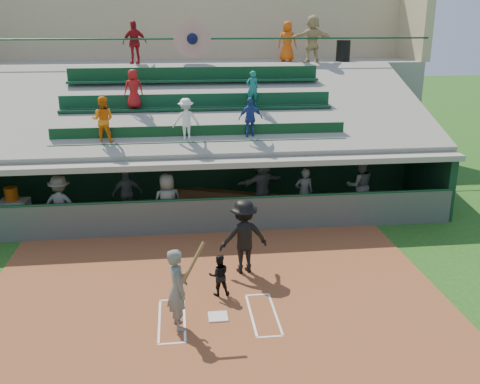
{
  "coord_description": "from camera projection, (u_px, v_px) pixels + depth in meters",
  "views": [
    {
      "loc": [
        -0.77,
        -10.47,
        6.37
      ],
      "look_at": [
        0.92,
        3.5,
        1.8
      ],
      "focal_mm": 40.0,
      "sensor_mm": 36.0,
      "label": 1
    }
  ],
  "objects": [
    {
      "name": "batters_box_chalk",
      "position": [
        218.0,
        317.0,
        11.94
      ],
      "size": [
        2.65,
        1.85,
        0.01
      ],
      "color": "white",
      "rests_on": "dirt_slab"
    },
    {
      "name": "water_cooler",
      "position": [
        11.0,
        194.0,
        17.1
      ],
      "size": [
        0.42,
        0.42,
        0.42
      ],
      "primitive_type": "cylinder",
      "color": "#E3600D",
      "rests_on": "white_table"
    },
    {
      "name": "dugout_bench",
      "position": [
        206.0,
        195.0,
        19.5
      ],
      "size": [
        12.58,
        5.32,
        0.4
      ],
      "primitive_type": "cube",
      "rotation": [
        0.0,
        0.0,
        -0.38
      ],
      "color": "#916035",
      "rests_on": "dugout_floor"
    },
    {
      "name": "dugout_player_a",
      "position": [
        61.0,
        205.0,
        16.35
      ],
      "size": [
        1.26,
        0.82,
        1.83
      ],
      "primitive_type": "imported",
      "rotation": [
        0.0,
        0.0,
        3.01
      ],
      "color": "#51534E",
      "rests_on": "dugout_floor"
    },
    {
      "name": "dugout_player_c",
      "position": [
        168.0,
        202.0,
        16.5
      ],
      "size": [
        1.02,
        0.79,
        1.85
      ],
      "primitive_type": "imported",
      "rotation": [
        0.0,
        0.0,
        3.39
      ],
      "color": "#50524E",
      "rests_on": "dugout_floor"
    },
    {
      "name": "batter_at_plate",
      "position": [
        178.0,
        289.0,
        11.29
      ],
      "size": [
        0.92,
        0.8,
        1.95
      ],
      "color": "#585A55",
      "rests_on": "dirt_slab"
    },
    {
      "name": "ground",
      "position": [
        218.0,
        318.0,
        11.94
      ],
      "size": [
        100.0,
        100.0,
        0.0
      ],
      "primitive_type": "plane",
      "color": "#1D4A14",
      "rests_on": "ground"
    },
    {
      "name": "trash_bin",
      "position": [
        343.0,
        51.0,
        23.08
      ],
      "size": [
        0.6,
        0.6,
        0.9
      ],
      "primitive_type": "cylinder",
      "color": "black",
      "rests_on": "concourse_slab"
    },
    {
      "name": "concourse_slab",
      "position": [
        193.0,
        114.0,
        23.98
      ],
      "size": [
        20.0,
        3.0,
        4.6
      ],
      "primitive_type": "cube",
      "color": "gray",
      "rests_on": "ground"
    },
    {
      "name": "dugout_floor",
      "position": [
        202.0,
        213.0,
        18.31
      ],
      "size": [
        16.0,
        3.5,
        0.04
      ],
      "primitive_type": "cube",
      "color": "gray",
      "rests_on": "ground"
    },
    {
      "name": "dugout_player_e",
      "position": [
        304.0,
        193.0,
        17.71
      ],
      "size": [
        0.62,
        0.42,
        1.67
      ],
      "primitive_type": "imported",
      "rotation": [
        0.0,
        0.0,
        3.11
      ],
      "color": "#535450",
      "rests_on": "dugout_floor"
    },
    {
      "name": "dugout_player_f",
      "position": [
        360.0,
        185.0,
        18.1
      ],
      "size": [
        0.94,
        0.74,
        1.9
      ],
      "primitive_type": "imported",
      "rotation": [
        0.0,
        0.0,
        3.12
      ],
      "color": "#545651",
      "rests_on": "dugout_floor"
    },
    {
      "name": "home_plate",
      "position": [
        218.0,
        317.0,
        11.93
      ],
      "size": [
        0.43,
        0.43,
        0.03
      ],
      "primitive_type": "cube",
      "color": "silver",
      "rests_on": "dirt_slab"
    },
    {
      "name": "concourse_staff_c",
      "position": [
        312.0,
        39.0,
        22.47
      ],
      "size": [
        1.87,
        0.95,
        1.93
      ],
      "primitive_type": "imported",
      "rotation": [
        0.0,
        0.0,
        3.36
      ],
      "color": "tan",
      "rests_on": "concourse_slab"
    },
    {
      "name": "home_umpire",
      "position": [
        244.0,
        236.0,
        13.83
      ],
      "size": [
        1.37,
        0.92,
        1.97
      ],
      "primitive_type": "imported",
      "rotation": [
        0.0,
        0.0,
        3.3
      ],
      "color": "black",
      "rests_on": "dirt_slab"
    },
    {
      "name": "white_table",
      "position": [
        15.0,
        212.0,
        17.28
      ],
      "size": [
        0.92,
        0.71,
        0.78
      ],
      "primitive_type": "cube",
      "rotation": [
        0.0,
        0.0,
        -0.04
      ],
      "color": "silver",
      "rests_on": "dugout_floor"
    },
    {
      "name": "grandstand",
      "position": [
        196.0,
        128.0,
        21.17
      ],
      "size": [
        20.4,
        10.4,
        7.8
      ],
      "color": "#4E534D",
      "rests_on": "ground"
    },
    {
      "name": "dugout_player_b",
      "position": [
        127.0,
        193.0,
        17.71
      ],
      "size": [
        1.03,
        0.58,
        1.65
      ],
      "primitive_type": "imported",
      "rotation": [
        0.0,
        0.0,
        3.34
      ],
      "color": "#5F615C",
      "rests_on": "dugout_floor"
    },
    {
      "name": "concourse_staff_b",
      "position": [
        287.0,
        41.0,
        22.94
      ],
      "size": [
        0.97,
        0.81,
        1.68
      ],
      "primitive_type": "imported",
      "rotation": [
        0.0,
        0.0,
        2.74
      ],
      "color": "#D94C0C",
      "rests_on": "concourse_slab"
    },
    {
      "name": "dirt_slab",
      "position": [
        216.0,
        306.0,
        12.41
      ],
      "size": [
        11.0,
        9.0,
        0.02
      ],
      "primitive_type": "cube",
      "color": "brown",
      "rests_on": "ground"
    },
    {
      "name": "concourse_staff_a",
      "position": [
        135.0,
        43.0,
        21.53
      ],
      "size": [
        1.08,
        0.76,
        1.71
      ],
      "primitive_type": "imported",
      "rotation": [
        0.0,
        0.0,
        3.52
      ],
      "color": "#A6131B",
      "rests_on": "concourse_slab"
    },
    {
      "name": "catcher",
      "position": [
        219.0,
        275.0,
        12.77
      ],
      "size": [
        0.53,
        0.42,
        1.03
      ],
      "primitive_type": "imported",
      "rotation": [
        0.0,
        0.0,
        3.21
      ],
      "color": "black",
      "rests_on": "dirt_slab"
    },
    {
      "name": "dugout_player_d",
      "position": [
        262.0,
        184.0,
        18.33
      ],
      "size": [
        1.81,
        1.14,
        1.86
      ],
      "primitive_type": "imported",
      "rotation": [
        0.0,
        0.0,
        3.51
      ],
      "color": "#61645E",
      "rests_on": "dugout_floor"
    }
  ]
}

